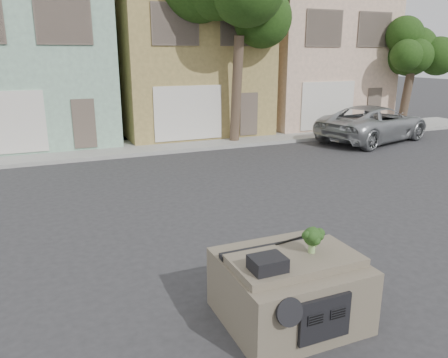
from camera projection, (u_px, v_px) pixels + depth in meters
ground_plane at (215, 244)px, 9.50m from camera, size 120.00×120.00×0.00m
sidewalk at (124, 149)px, 18.75m from camera, size 40.00×3.00×0.15m
townhouse_mint at (25, 59)px, 19.95m from camera, size 7.20×8.20×7.55m
townhouse_tan at (182, 58)px, 22.78m from camera, size 7.20×8.20×7.55m
townhouse_beige at (304, 58)px, 25.62m from camera, size 7.20×8.20×7.55m
silver_pickup at (372, 141)px, 20.78m from camera, size 6.58×4.32×1.68m
tree_near at (237, 48)px, 18.88m from camera, size 4.40×4.00×8.50m
tree_far at (409, 73)px, 23.00m from camera, size 3.20×3.00×6.00m
car_dashboard at (289, 286)px, 6.69m from camera, size 2.00×1.80×1.12m
instrument_hump at (268, 264)px, 5.98m from camera, size 0.48×0.38×0.20m
wiper_arm at (293, 239)px, 6.97m from camera, size 0.69×0.15×0.02m
broccoli at (312, 240)px, 6.48m from camera, size 0.35×0.35×0.41m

